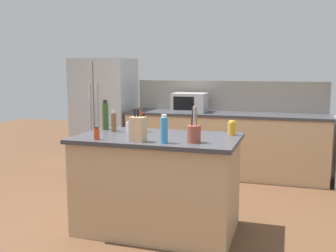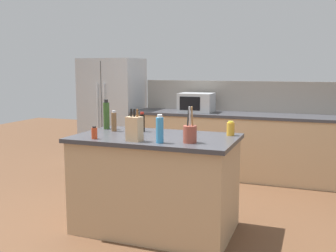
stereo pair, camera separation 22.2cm
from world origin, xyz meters
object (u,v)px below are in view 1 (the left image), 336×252
object	(u,v)px
knife_block	(138,129)
dish_soap_bottle	(164,130)
utensil_crock	(194,133)
microwave	(190,102)
honey_jar	(232,128)
salt_shaker	(129,127)
olive_oil_bottle	(105,116)
spice_jar_paprika	(97,134)
pepper_grinder	(114,122)
soy_sauce_bottle	(142,123)
refrigerator	(105,113)

from	to	relation	value
knife_block	dish_soap_bottle	xyz separation A→B (m)	(0.24, -0.00, 0.00)
dish_soap_bottle	utensil_crock	bearing A→B (deg)	22.77
microwave	honey_jar	size ratio (longest dim) A/B	3.54
knife_block	salt_shaker	bearing A→B (deg)	130.60
knife_block	olive_oil_bottle	size ratio (longest dim) A/B	0.91
knife_block	spice_jar_paprika	world-z (taller)	knife_block
knife_block	spice_jar_paprika	size ratio (longest dim) A/B	2.46
honey_jar	salt_shaker	bearing A→B (deg)	-171.47
pepper_grinder	salt_shaker	world-z (taller)	pepper_grinder
knife_block	spice_jar_paprika	xyz separation A→B (m)	(-0.40, -0.02, -0.06)
microwave	soy_sauce_bottle	size ratio (longest dim) A/B	2.47
soy_sauce_bottle	olive_oil_bottle	xyz separation A→B (m)	(-0.43, 0.02, 0.05)
refrigerator	knife_block	size ratio (longest dim) A/B	6.02
olive_oil_bottle	soy_sauce_bottle	bearing A→B (deg)	-2.79
spice_jar_paprika	pepper_grinder	bearing A→B (deg)	95.61
honey_jar	soy_sauce_bottle	bearing A→B (deg)	-175.37
salt_shaker	dish_soap_bottle	xyz separation A→B (m)	(0.52, -0.45, 0.06)
microwave	honey_jar	xyz separation A→B (m)	(0.91, -1.91, -0.07)
soy_sauce_bottle	utensil_crock	bearing A→B (deg)	-33.21
spice_jar_paprika	utensil_crock	bearing A→B (deg)	8.08
microwave	salt_shaker	bearing A→B (deg)	-93.29
soy_sauce_bottle	salt_shaker	xyz separation A→B (m)	(-0.12, -0.08, -0.04)
microwave	utensil_crock	world-z (taller)	utensil_crock
soy_sauce_bottle	pepper_grinder	xyz separation A→B (m)	(-0.28, -0.08, 0.01)
microwave	spice_jar_paprika	bearing A→B (deg)	-95.38
refrigerator	olive_oil_bottle	distance (m)	2.27
salt_shaker	dish_soap_bottle	bearing A→B (deg)	-40.52
refrigerator	honey_jar	bearing A→B (deg)	-39.88
utensil_crock	salt_shaker	bearing A→B (deg)	155.82
honey_jar	spice_jar_paprika	world-z (taller)	honey_jar
utensil_crock	honey_jar	size ratio (longest dim) A/B	2.27
refrigerator	soy_sauce_bottle	bearing A→B (deg)	-54.66
honey_jar	dish_soap_bottle	bearing A→B (deg)	-129.95
knife_block	olive_oil_bottle	xyz separation A→B (m)	(-0.59, 0.55, 0.04)
pepper_grinder	dish_soap_bottle	world-z (taller)	dish_soap_bottle
honey_jar	salt_shaker	distance (m)	1.04
utensil_crock	spice_jar_paprika	world-z (taller)	utensil_crock
spice_jar_paprika	dish_soap_bottle	bearing A→B (deg)	2.10
soy_sauce_bottle	pepper_grinder	size ratio (longest dim) A/B	0.94
utensil_crock	dish_soap_bottle	xyz separation A→B (m)	(-0.24, -0.10, 0.04)
microwave	knife_block	xyz separation A→B (m)	(0.16, -2.51, -0.03)
microwave	pepper_grinder	world-z (taller)	microwave
refrigerator	dish_soap_bottle	bearing A→B (deg)	-54.21
dish_soap_bottle	soy_sauce_bottle	bearing A→B (deg)	127.51
soy_sauce_bottle	microwave	bearing A→B (deg)	89.98
refrigerator	salt_shaker	size ratio (longest dim) A/B	15.04
knife_block	soy_sauce_bottle	distance (m)	0.55
refrigerator	utensil_crock	world-z (taller)	refrigerator
pepper_grinder	dish_soap_bottle	xyz separation A→B (m)	(0.69, -0.44, 0.02)
microwave	salt_shaker	xyz separation A→B (m)	(-0.12, -2.07, -0.09)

